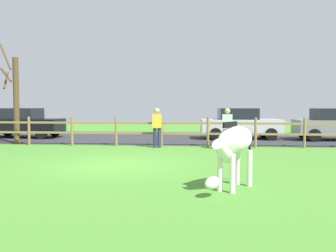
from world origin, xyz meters
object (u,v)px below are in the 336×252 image
at_px(parked_car_silver, 240,123).
at_px(visitor_right_of_tree, 227,127).
at_px(zebra, 234,145).
at_px(parked_car_grey, 336,124).
at_px(bare_tree, 15,98).
at_px(visitor_left_of_tree, 157,126).
at_px(parked_car_black, 23,123).

height_order(parked_car_silver, visitor_right_of_tree, visitor_right_of_tree).
height_order(zebra, parked_car_grey, parked_car_grey).
bearing_deg(zebra, parked_car_grey, 62.36).
bearing_deg(parked_car_silver, parked_car_grey, -3.49).
bearing_deg(parked_car_silver, zebra, -95.82).
height_order(bare_tree, parked_car_grey, bare_tree).
bearing_deg(visitor_right_of_tree, zebra, -92.25).
distance_m(bare_tree, parked_car_grey, 15.25).
relative_size(bare_tree, visitor_right_of_tree, 2.76).
relative_size(bare_tree, zebra, 2.63).
bearing_deg(visitor_left_of_tree, parked_car_silver, 46.55).
relative_size(parked_car_silver, parked_car_grey, 1.01).
bearing_deg(parked_car_black, bare_tree, -68.47).
height_order(parked_car_silver, parked_car_grey, same).
distance_m(zebra, parked_car_black, 14.98).
bearing_deg(visitor_right_of_tree, parked_car_grey, 36.63).
relative_size(zebra, parked_car_silver, 0.42).
relative_size(zebra, parked_car_black, 0.43).
height_order(parked_car_grey, visitor_left_of_tree, visitor_left_of_tree).
bearing_deg(parked_car_silver, visitor_right_of_tree, -101.38).
height_order(parked_car_grey, visitor_right_of_tree, visitor_right_of_tree).
relative_size(parked_car_black, visitor_right_of_tree, 2.44).
height_order(bare_tree, parked_car_black, bare_tree).
relative_size(parked_car_grey, visitor_right_of_tree, 2.48).
height_order(zebra, visitor_right_of_tree, visitor_right_of_tree).
bearing_deg(bare_tree, visitor_left_of_tree, -6.53).
relative_size(zebra, visitor_left_of_tree, 1.05).
height_order(parked_car_silver, parked_car_black, same).
xyz_separation_m(bare_tree, zebra, (9.12, -8.15, -1.17)).
distance_m(parked_car_silver, visitor_left_of_tree, 5.43).
distance_m(parked_car_black, visitor_left_of_tree, 8.42).
distance_m(bare_tree, parked_car_silver, 10.83).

